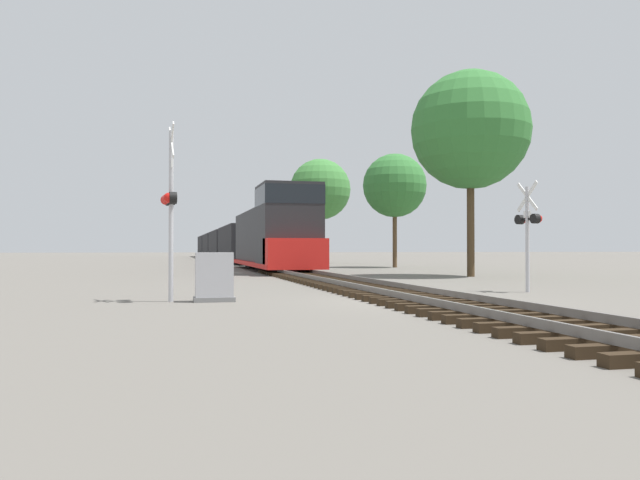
{
  "coord_description": "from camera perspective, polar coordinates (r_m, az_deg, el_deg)",
  "views": [
    {
      "loc": [
        -6.04,
        -14.78,
        1.35
      ],
      "look_at": [
        0.17,
        11.01,
        1.71
      ],
      "focal_mm": 35.0,
      "sensor_mm": 36.0,
      "label": 1
    }
  ],
  "objects": [
    {
      "name": "ground_plane",
      "position": [
        16.03,
        8.7,
        -5.59
      ],
      "size": [
        400.0,
        400.0,
        0.0
      ],
      "primitive_type": "plane",
      "color": "#666059"
    },
    {
      "name": "rail_track_bed",
      "position": [
        16.02,
        8.7,
        -5.11
      ],
      "size": [
        2.6,
        160.0,
        0.31
      ],
      "color": "black",
      "rests_on": "ground"
    },
    {
      "name": "freight_train",
      "position": [
        67.62,
        -8.41,
        -0.35
      ],
      "size": [
        3.09,
        80.01,
        4.71
      ],
      "color": "#232326",
      "rests_on": "ground"
    },
    {
      "name": "crossing_signal_near",
      "position": [
        16.23,
        -13.56,
        3.39
      ],
      "size": [
        0.42,
        1.01,
        4.5
      ],
      "rotation": [
        0.0,
        0.0,
        -1.46
      ],
      "color": "#B7B7BC",
      "rests_on": "ground"
    },
    {
      "name": "crossing_signal_far",
      "position": [
        20.25,
        18.49,
        1.3
      ],
      "size": [
        0.44,
        1.01,
        3.41
      ],
      "rotation": [
        0.0,
        0.0,
        1.72
      ],
      "color": "#B7B7BC",
      "rests_on": "ground"
    },
    {
      "name": "relay_cabinet",
      "position": [
        16.03,
        -9.65,
        -3.39
      ],
      "size": [
        1.03,
        0.56,
        1.25
      ],
      "color": "slate",
      "rests_on": "ground"
    },
    {
      "name": "tree_far_right",
      "position": [
        31.13,
        13.58,
        9.73
      ],
      "size": [
        5.68,
        5.68,
        9.87
      ],
      "color": "#473521",
      "rests_on": "ground"
    },
    {
      "name": "tree_mid_background",
      "position": [
        44.63,
        6.85,
        4.95
      ],
      "size": [
        4.51,
        4.51,
        8.07
      ],
      "color": "brown",
      "rests_on": "ground"
    },
    {
      "name": "tree_deep_background",
      "position": [
        57.08,
        0.02,
        4.62
      ],
      "size": [
        5.55,
        5.55,
        9.53
      ],
      "color": "brown",
      "rests_on": "ground"
    }
  ]
}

